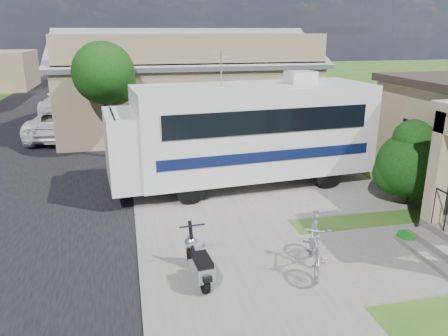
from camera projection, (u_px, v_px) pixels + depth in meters
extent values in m
plane|color=#1D4512|center=(268.00, 251.00, 10.24)|extent=(120.00, 120.00, 0.00)
cube|color=black|center=(18.00, 156.00, 17.96)|extent=(9.00, 80.00, 0.02)
cube|color=#605D56|center=(176.00, 146.00, 19.32)|extent=(4.00, 80.00, 0.06)
cube|color=#605D56|center=(269.00, 183.00, 14.73)|extent=(7.00, 6.00, 0.05)
cube|color=#605D56|center=(408.00, 256.00, 9.93)|extent=(4.00, 3.00, 0.05)
cube|color=black|center=(412.00, 141.00, 13.39)|extent=(0.04, 1.10, 1.20)
cube|color=#605D56|center=(444.00, 254.00, 9.76)|extent=(0.40, 2.16, 0.32)
cube|color=#605D56|center=(430.00, 259.00, 9.71)|extent=(0.35, 2.16, 0.16)
cube|color=#9C8263|center=(439.00, 167.00, 10.28)|extent=(0.35, 0.35, 2.70)
cube|color=#867454|center=(185.00, 93.00, 22.72)|extent=(12.00, 8.00, 3.60)
cube|color=slate|center=(189.00, 48.00, 20.15)|extent=(12.50, 4.40, 1.78)
cube|color=slate|center=(179.00, 45.00, 23.87)|extent=(12.50, 4.40, 1.78)
cube|color=slate|center=(183.00, 32.00, 21.80)|extent=(12.50, 0.50, 0.22)
cube|color=#867454|center=(196.00, 50.00, 18.38)|extent=(11.76, 0.20, 1.30)
cylinder|color=black|center=(107.00, 119.00, 17.34)|extent=(0.20, 0.20, 3.15)
sphere|color=black|center=(103.00, 73.00, 16.79)|extent=(2.40, 2.40, 2.40)
sphere|color=black|center=(115.00, 84.00, 17.20)|extent=(1.68, 1.68, 1.68)
cylinder|color=black|center=(112.00, 87.00, 26.61)|extent=(0.20, 0.20, 3.29)
sphere|color=black|center=(109.00, 55.00, 26.05)|extent=(2.40, 2.40, 2.40)
sphere|color=black|center=(117.00, 63.00, 26.46)|extent=(1.68, 1.68, 1.68)
cylinder|color=black|center=(114.00, 75.00, 35.03)|extent=(0.20, 0.20, 3.01)
sphere|color=black|center=(112.00, 53.00, 34.51)|extent=(2.40, 2.40, 2.40)
sphere|color=black|center=(118.00, 58.00, 34.91)|extent=(1.68, 1.68, 1.68)
cube|color=beige|center=(253.00, 129.00, 14.15)|extent=(7.76, 3.33, 2.81)
cube|color=beige|center=(121.00, 149.00, 13.03)|extent=(1.08, 2.63, 2.16)
cube|color=black|center=(113.00, 130.00, 12.79)|extent=(0.26, 2.29, 0.97)
cube|color=black|center=(270.00, 121.00, 12.75)|extent=(6.40, 0.58, 0.70)
cube|color=black|center=(239.00, 107.00, 15.23)|extent=(6.40, 0.58, 0.70)
cube|color=#0A1236|center=(269.00, 156.00, 13.08)|extent=(6.78, 0.60, 0.32)
cube|color=#0A1236|center=(239.00, 136.00, 15.55)|extent=(6.78, 0.60, 0.32)
cube|color=beige|center=(301.00, 77.00, 14.13)|extent=(0.93, 0.83, 0.38)
cylinder|color=#A9A9B0|center=(221.00, 68.00, 13.25)|extent=(0.04, 0.04, 1.08)
cylinder|color=black|center=(190.00, 189.00, 12.79)|extent=(0.89, 0.37, 0.86)
cylinder|color=black|center=(174.00, 166.00, 14.95)|extent=(0.89, 0.37, 0.86)
cylinder|color=black|center=(327.00, 175.00, 14.10)|extent=(0.89, 0.37, 0.86)
cylinder|color=black|center=(294.00, 155.00, 16.26)|extent=(0.89, 0.37, 0.86)
cylinder|color=black|center=(406.00, 193.00, 12.84)|extent=(0.15, 0.15, 0.76)
sphere|color=black|center=(410.00, 165.00, 12.58)|extent=(1.90, 1.90, 1.90)
sphere|color=black|center=(417.00, 149.00, 12.81)|extent=(1.52, 1.52, 1.52)
sphere|color=black|center=(396.00, 173.00, 12.78)|extent=(1.33, 1.33, 1.33)
sphere|color=black|center=(420.00, 180.00, 12.47)|extent=(1.14, 1.14, 1.14)
sphere|color=black|center=(413.00, 139.00, 12.35)|extent=(1.14, 1.14, 1.14)
cylinder|color=black|center=(205.00, 282.00, 8.46)|extent=(0.16, 0.45, 0.44)
cylinder|color=black|center=(191.00, 256.00, 9.45)|extent=(0.16, 0.45, 0.44)
cube|color=#A9A9B0|center=(198.00, 267.00, 8.89)|extent=(0.35, 0.57, 0.08)
cube|color=#A9A9B0|center=(203.00, 270.00, 8.49)|extent=(0.39, 0.57, 0.30)
cube|color=black|center=(202.00, 260.00, 8.47)|extent=(0.35, 0.62, 0.12)
cube|color=black|center=(207.00, 278.00, 8.27)|extent=(0.20, 0.21, 0.10)
cylinder|color=black|center=(192.00, 240.00, 9.27)|extent=(0.11, 0.34, 0.83)
sphere|color=#A9A9B0|center=(191.00, 242.00, 9.35)|extent=(0.28, 0.28, 0.28)
sphere|color=black|center=(190.00, 240.00, 9.42)|extent=(0.12, 0.12, 0.12)
cylinder|color=black|center=(192.00, 226.00, 9.08)|extent=(0.55, 0.09, 0.04)
cube|color=black|center=(191.00, 251.00, 9.41)|extent=(0.16, 0.29, 0.06)
imported|color=#A9A9B0|center=(315.00, 246.00, 9.25)|extent=(1.18, 2.00, 1.16)
imported|color=white|center=(64.00, 121.00, 20.95)|extent=(3.15, 5.75, 1.53)
imported|color=white|center=(71.00, 98.00, 27.30)|extent=(3.68, 6.48, 1.77)
cylinder|color=#156B17|center=(406.00, 239.00, 10.60)|extent=(0.46, 0.46, 0.21)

